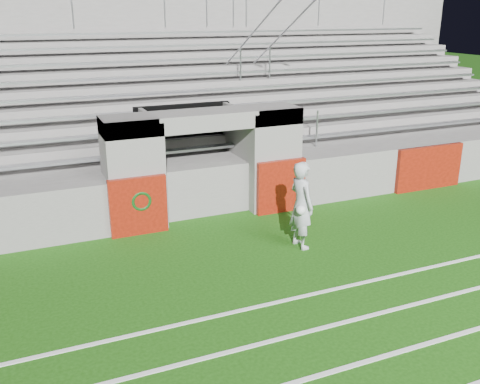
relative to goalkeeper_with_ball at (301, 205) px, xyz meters
name	(u,v)px	position (x,y,z in m)	size (l,w,h in m)	color
ground	(267,275)	(-1.23, -0.91, -0.95)	(90.00, 90.00, 0.00)	#16460B
stadium_structure	(157,123)	(-1.23, 7.05, 0.54)	(26.00, 8.48, 5.42)	slate
goalkeeper_with_ball	(301,205)	(0.00, 0.00, 0.00)	(0.55, 0.78, 1.90)	#ADB3B7
hose_coil	(141,204)	(-2.97, 2.02, -0.22)	(0.58, 0.15, 0.64)	#0E4710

